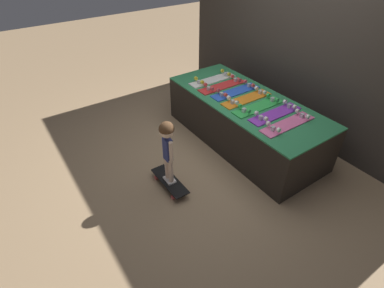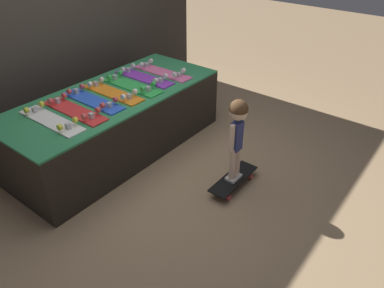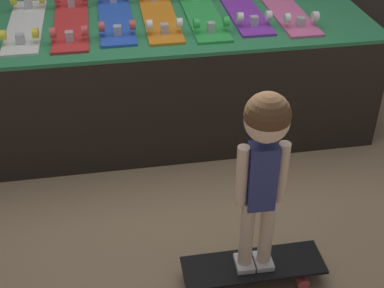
% 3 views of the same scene
% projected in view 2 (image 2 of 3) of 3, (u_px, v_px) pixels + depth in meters
% --- Properties ---
extents(ground_plane, '(16.00, 16.00, 0.00)m').
position_uv_depth(ground_plane, '(156.00, 166.00, 3.90)').
color(ground_plane, '#9E7F5B').
extents(back_wall, '(4.51, 0.10, 2.72)m').
position_uv_depth(back_wall, '(48.00, 11.00, 3.91)').
color(back_wall, '#332D28').
rests_on(back_wall, ground_plane).
extents(display_rack, '(2.36, 0.99, 0.67)m').
position_uv_depth(display_rack, '(116.00, 122.00, 4.01)').
color(display_rack, black).
rests_on(display_rack, ground_plane).
extents(skateboard_white_on_rack, '(0.19, 0.76, 0.09)m').
position_uv_depth(skateboard_white_on_rack, '(51.00, 120.00, 3.32)').
color(skateboard_white_on_rack, white).
rests_on(skateboard_white_on_rack, display_rack).
extents(skateboard_red_on_rack, '(0.19, 0.76, 0.09)m').
position_uv_depth(skateboard_red_on_rack, '(74.00, 110.00, 3.48)').
color(skateboard_red_on_rack, red).
rests_on(skateboard_red_on_rack, display_rack).
extents(skateboard_blue_on_rack, '(0.19, 0.76, 0.09)m').
position_uv_depth(skateboard_blue_on_rack, '(92.00, 100.00, 3.66)').
color(skateboard_blue_on_rack, blue).
rests_on(skateboard_blue_on_rack, display_rack).
extents(skateboard_orange_on_rack, '(0.19, 0.76, 0.09)m').
position_uv_depth(skateboard_orange_on_rack, '(112.00, 92.00, 3.82)').
color(skateboard_orange_on_rack, orange).
rests_on(skateboard_orange_on_rack, display_rack).
extents(skateboard_green_on_rack, '(0.19, 0.76, 0.09)m').
position_uv_depth(skateboard_green_on_rack, '(131.00, 85.00, 3.97)').
color(skateboard_green_on_rack, green).
rests_on(skateboard_green_on_rack, display_rack).
extents(skateboard_purple_on_rack, '(0.19, 0.76, 0.09)m').
position_uv_depth(skateboard_purple_on_rack, '(144.00, 77.00, 4.15)').
color(skateboard_purple_on_rack, purple).
rests_on(skateboard_purple_on_rack, display_rack).
extents(skateboard_pink_on_rack, '(0.19, 0.76, 0.09)m').
position_uv_depth(skateboard_pink_on_rack, '(162.00, 72.00, 4.29)').
color(skateboard_pink_on_rack, pink).
rests_on(skateboard_pink_on_rack, display_rack).
extents(skateboard_on_floor, '(0.60, 0.19, 0.09)m').
position_uv_depth(skateboard_on_floor, '(233.00, 180.00, 3.59)').
color(skateboard_on_floor, black).
rests_on(skateboard_on_floor, ground_plane).
extents(child, '(0.20, 0.17, 0.83)m').
position_uv_depth(child, '(237.00, 126.00, 3.27)').
color(child, silver).
rests_on(child, skateboard_on_floor).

